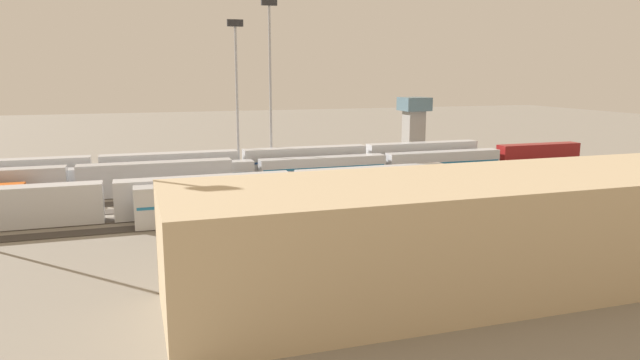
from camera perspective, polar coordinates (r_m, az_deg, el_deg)
ground_plane at (r=90.48m, az=-3.32°, el=-1.28°), size 400.00×400.00×0.00m
track_bed_0 at (r=104.78m, az=-5.41°, el=0.36°), size 140.00×2.80×0.12m
track_bed_1 at (r=99.98m, az=-4.78°, el=-0.13°), size 140.00×2.80×0.12m
track_bed_2 at (r=95.21m, az=-4.08°, el=-0.66°), size 140.00×2.80×0.12m
track_bed_3 at (r=90.46m, az=-3.32°, el=-1.25°), size 140.00×2.80×0.12m
track_bed_4 at (r=85.74m, az=-2.47°, el=-1.90°), size 140.00×2.80×0.12m
track_bed_5 at (r=81.06m, az=-1.51°, el=-2.63°), size 140.00×2.80×0.12m
track_bed_6 at (r=76.41m, az=-0.45°, el=-3.45°), size 140.00×2.80×0.12m
train_on_track_5 at (r=77.81m, az=-11.32°, el=-1.46°), size 71.40×3.00×5.00m
train_on_track_6 at (r=80.54m, az=8.27°, el=-0.96°), size 71.40×3.06×5.00m
train_on_track_0 at (r=103.47m, az=-7.91°, el=1.61°), size 95.60×3.06×5.00m
train_on_track_2 at (r=92.52m, az=-23.41°, el=-0.23°), size 47.20×3.00×5.00m
train_on_track_1 at (r=98.65m, az=-7.56°, el=0.85°), size 139.00×3.06×4.40m
light_mast_0 at (r=105.05m, az=-8.30°, el=9.98°), size 2.80×0.70×27.81m
light_mast_2 at (r=105.52m, az=-4.98°, el=11.13°), size 2.80×0.70×31.50m
maintenance_shed at (r=53.22m, az=17.43°, el=-4.79°), size 57.94×14.74×9.86m
control_tower at (r=132.45m, az=9.30°, el=5.75°), size 6.00×6.00×13.19m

